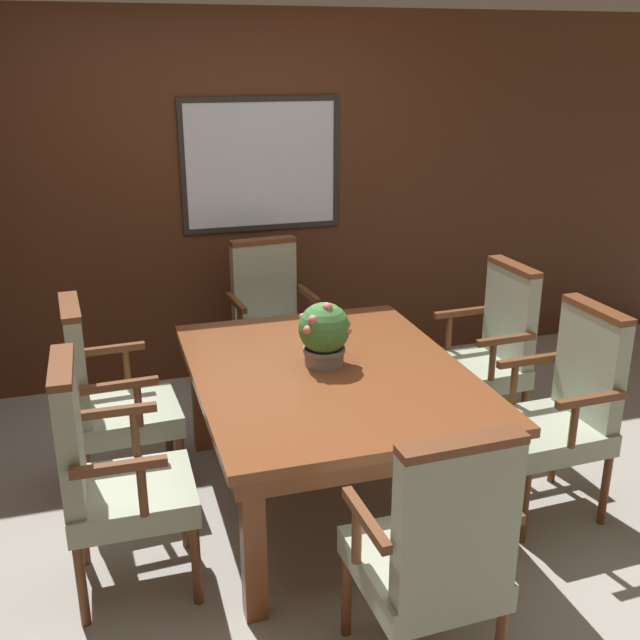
# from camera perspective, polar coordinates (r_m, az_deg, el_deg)

# --- Properties ---
(ground_plane) EXTENTS (14.00, 14.00, 0.00)m
(ground_plane) POSITION_cam_1_polar(r_m,az_deg,el_deg) (3.82, -1.36, -14.89)
(ground_plane) COLOR #A39E93
(wall_back) EXTENTS (7.20, 0.08, 2.45)m
(wall_back) POSITION_cam_1_polar(r_m,az_deg,el_deg) (5.11, -7.29, 8.92)
(wall_back) COLOR #4C2816
(wall_back) RESTS_ON ground_plane
(dining_table) EXTENTS (1.29, 1.66, 0.73)m
(dining_table) POSITION_cam_1_polar(r_m,az_deg,el_deg) (3.65, 0.68, -5.05)
(dining_table) COLOR brown
(dining_table) RESTS_ON ground_plane
(chair_right_far) EXTENTS (0.54, 0.53, 1.05)m
(chair_right_far) POSITION_cam_1_polar(r_m,az_deg,el_deg) (4.42, 12.68, -2.16)
(chair_right_far) COLOR brown
(chair_right_far) RESTS_ON ground_plane
(chair_head_near) EXTENTS (0.53, 0.53, 1.05)m
(chair_head_near) POSITION_cam_1_polar(r_m,az_deg,el_deg) (2.70, 8.75, -16.98)
(chair_head_near) COLOR brown
(chair_head_near) RESTS_ON ground_plane
(chair_right_near) EXTENTS (0.53, 0.53, 1.05)m
(chair_right_near) POSITION_cam_1_polar(r_m,az_deg,el_deg) (3.81, 18.03, -6.26)
(chair_right_near) COLOR brown
(chair_right_near) RESTS_ON ground_plane
(chair_left_near) EXTENTS (0.52, 0.52, 1.05)m
(chair_left_near) POSITION_cam_1_polar(r_m,az_deg,el_deg) (3.22, -15.84, -11.06)
(chair_left_near) COLOR brown
(chair_left_near) RESTS_ON ground_plane
(chair_left_far) EXTENTS (0.54, 0.53, 1.05)m
(chair_left_far) POSITION_cam_1_polar(r_m,az_deg,el_deg) (3.88, -15.88, -5.54)
(chair_left_far) COLOR brown
(chair_left_far) RESTS_ON ground_plane
(chair_head_far) EXTENTS (0.55, 0.55, 1.05)m
(chair_head_far) POSITION_cam_1_polar(r_m,az_deg,el_deg) (4.82, -3.76, 0.13)
(chair_head_far) COLOR brown
(chair_head_far) RESTS_ON ground_plane
(potted_plant) EXTENTS (0.27, 0.25, 0.33)m
(potted_plant) POSITION_cam_1_polar(r_m,az_deg,el_deg) (3.61, 0.32, -1.01)
(potted_plant) COLOR gray
(potted_plant) RESTS_ON dining_table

